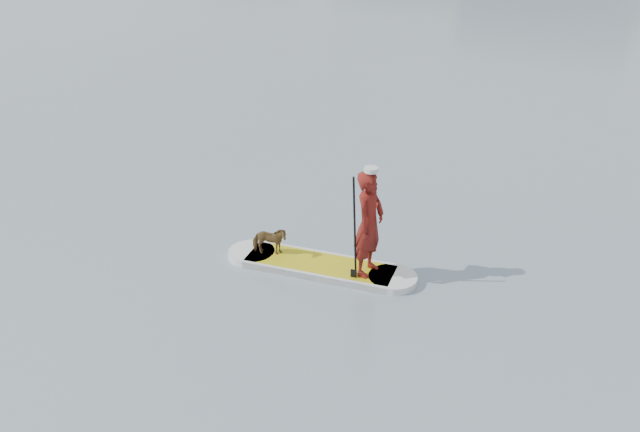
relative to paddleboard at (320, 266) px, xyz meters
The scene contains 6 objects.
ground 3.48m from the paddleboard, behind, with size 140.00×140.00×0.00m, color slate.
paddleboard is the anchor object (origin of this frame).
paddler 1.25m from the paddleboard, 14.92° to the left, with size 0.65×0.42×1.78m, color maroon.
white_cap 2.04m from the paddleboard, 14.92° to the left, with size 0.22×0.22×0.07m, color silver.
dog 0.96m from the paddleboard, 165.08° to the right, with size 0.27×0.60×0.51m, color brown.
paddle 1.02m from the paddleboard, ahead, with size 0.11×0.30×2.00m.
Camera 1 is at (9.22, -8.12, 6.22)m, focal length 40.00 mm.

